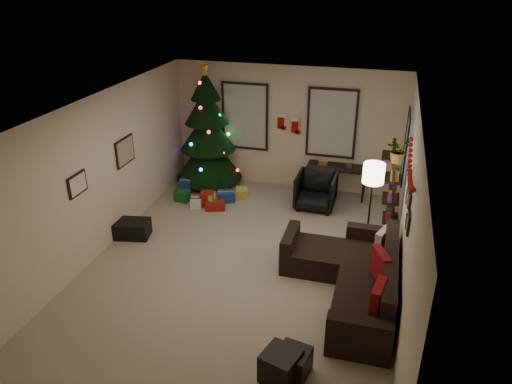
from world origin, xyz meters
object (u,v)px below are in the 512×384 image
Objects in this scene: bookshelf at (392,192)px; christmas_tree at (208,135)px; sofa at (354,277)px; desk at (338,170)px; desk_chair at (316,191)px.

christmas_tree is at bearing 161.31° from bookshelf.
sofa is 3.44m from desk.
desk_chair is (-1.03, 2.71, 0.10)m from sofa.
desk_chair is (2.55, -0.59, -0.78)m from christmas_tree.
desk_chair is at bearing 110.87° from sofa.
sofa is 2.90m from desk_chair.
desk is at bearing 101.43° from sofa.
sofa is at bearing -42.62° from christmas_tree.
desk is at bearing 62.60° from desk_chair.
christmas_tree reaches higher than desk.
christmas_tree is 3.73× the size of desk_chair.
christmas_tree is 2.73m from desk_chair.
christmas_tree is 2.95m from desk.
bookshelf is (1.48, -0.77, 0.50)m from desk_chair.
bookshelf reaches higher than desk.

